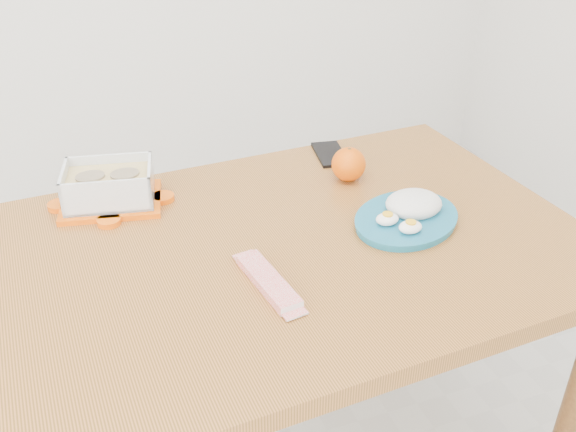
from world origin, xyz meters
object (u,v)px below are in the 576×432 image
object	(u,v)px
orange_fruit	(349,164)
food_container	(109,186)
dining_table	(288,280)
smartphone	(330,154)
rice_plate	(409,212)

from	to	relation	value
orange_fruit	food_container	bearing A→B (deg)	172.17
dining_table	orange_fruit	world-z (taller)	orange_fruit
smartphone	dining_table	bearing A→B (deg)	-115.97
dining_table	food_container	bearing A→B (deg)	135.19
rice_plate	smartphone	bearing A→B (deg)	66.28
food_container	orange_fruit	xyz separation A→B (m)	(0.54, -0.07, -0.00)
food_container	smartphone	world-z (taller)	food_container
food_container	orange_fruit	size ratio (longest dim) A/B	2.98
orange_fruit	smartphone	size ratio (longest dim) A/B	0.58
dining_table	rice_plate	xyz separation A→B (m)	(0.27, -0.01, 0.12)
dining_table	orange_fruit	size ratio (longest dim) A/B	15.43
food_container	smartphone	size ratio (longest dim) A/B	1.72
orange_fruit	rice_plate	size ratio (longest dim) A/B	0.24
food_container	smartphone	xyz separation A→B (m)	(0.56, 0.06, -0.04)
food_container	rice_plate	size ratio (longest dim) A/B	0.72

